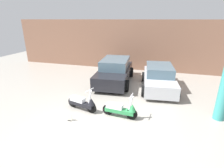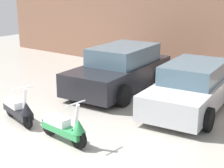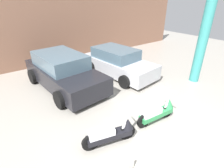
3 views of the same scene
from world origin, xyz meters
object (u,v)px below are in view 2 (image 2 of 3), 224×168
Objects in this scene: scooter_front_left at (19,109)px; car_rear_left at (121,69)px; car_rear_center at (192,88)px; scooter_front_right at (65,127)px.

car_rear_left is (0.35, 3.85, 0.32)m from scooter_front_left.
car_rear_center is (2.98, 3.51, 0.25)m from scooter_front_left.
scooter_front_left is 3.88m from car_rear_left.
scooter_front_left is 0.37× the size of car_rear_center.
scooter_front_left reaches higher than scooter_front_right.
scooter_front_left is at bearing -178.22° from scooter_front_right.
scooter_front_right is 3.85m from car_rear_center.
car_rear_center is (2.63, -0.34, -0.06)m from car_rear_left.
car_rear_left is 1.09× the size of car_rear_center.
car_rear_center reaches higher than scooter_front_right.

